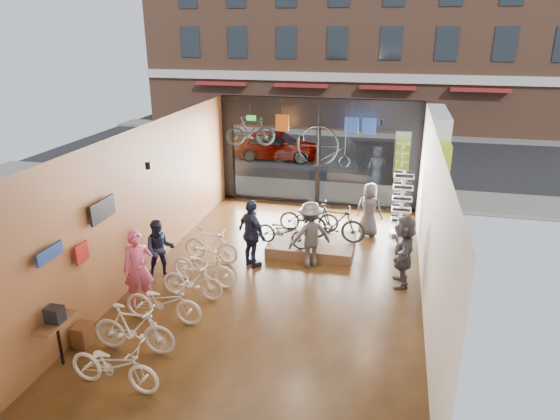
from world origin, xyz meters
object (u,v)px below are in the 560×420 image
(floor_bike_4, at_px, (204,266))
(customer_4, at_px, (369,210))
(floor_bike_2, at_px, (163,302))
(customer_5, at_px, (403,251))
(floor_bike_3, at_px, (192,280))
(customer_2, at_px, (252,234))
(hung_bike, at_px, (250,131))
(display_platform, at_px, (312,244))
(display_bike_right, at_px, (309,217))
(floor_bike_5, at_px, (211,245))
(customer_1, at_px, (160,249))
(customer_3, at_px, (310,235))
(display_bike_left, at_px, (283,232))
(sunglasses_rack, at_px, (402,204))
(box_truck, at_px, (421,144))
(street_car, at_px, (276,145))
(display_bike_mid, at_px, (334,223))
(floor_bike_1, at_px, (134,329))
(floor_bike_0, at_px, (114,365))
(customer_0, at_px, (138,269))
(penny_farthing, at_px, (326,148))

(floor_bike_4, xyz_separation_m, customer_4, (3.81, 4.07, 0.37))
(floor_bike_2, xyz_separation_m, customer_5, (5.04, 2.87, 0.45))
(floor_bike_3, distance_m, customer_2, 2.19)
(customer_2, bearing_deg, hung_bike, -35.17)
(floor_bike_2, relative_size, display_platform, 0.74)
(display_bike_right, bearing_deg, floor_bike_5, 126.04)
(display_platform, bearing_deg, customer_1, -143.80)
(floor_bike_2, relative_size, customer_3, 0.97)
(display_platform, distance_m, display_bike_left, 1.10)
(hung_bike, bearing_deg, customer_1, 150.99)
(floor_bike_2, height_order, sunglasses_rack, sunglasses_rack)
(box_truck, height_order, floor_bike_3, box_truck)
(floor_bike_4, bearing_deg, customer_1, 97.60)
(floor_bike_2, bearing_deg, street_car, 4.44)
(hung_bike, bearing_deg, customer_3, -158.63)
(display_bike_mid, xyz_separation_m, hung_bike, (-3.05, 2.14, 2.09))
(floor_bike_4, xyz_separation_m, display_platform, (2.30, 2.63, -0.32))
(floor_bike_1, relative_size, floor_bike_4, 0.97)
(sunglasses_rack, bearing_deg, box_truck, 100.10)
(display_platform, bearing_deg, floor_bike_4, -131.20)
(box_truck, distance_m, floor_bike_0, 16.63)
(floor_bike_0, distance_m, customer_0, 2.87)
(floor_bike_1, xyz_separation_m, customer_4, (4.13, 7.01, 0.32))
(sunglasses_rack, bearing_deg, display_bike_left, -128.72)
(customer_5, bearing_deg, floor_bike_3, -71.85)
(display_bike_mid, relative_size, customer_0, 0.97)
(box_truck, height_order, hung_bike, hung_bike)
(customer_2, xyz_separation_m, sunglasses_rack, (3.85, 3.08, 0.08))
(floor_bike_1, relative_size, floor_bike_5, 1.07)
(display_bike_left, relative_size, customer_4, 0.96)
(floor_bike_4, bearing_deg, customer_4, -31.93)
(display_bike_mid, bearing_deg, penny_farthing, 21.05)
(floor_bike_0, distance_m, customer_2, 5.31)
(street_car, xyz_separation_m, display_bike_mid, (4.05, -9.94, 0.13))
(box_truck, relative_size, display_bike_left, 4.07)
(street_car, distance_m, sunglasses_rack, 10.23)
(display_platform, bearing_deg, customer_3, -84.12)
(display_bike_right, relative_size, customer_2, 0.94)
(customer_4, relative_size, sunglasses_rack, 0.82)
(display_bike_left, xyz_separation_m, customer_5, (3.23, -0.97, 0.19))
(floor_bike_4, bearing_deg, box_truck, -14.25)
(floor_bike_5, distance_m, hung_bike, 4.35)
(display_bike_right, distance_m, customer_0, 5.51)
(box_truck, xyz_separation_m, display_bike_mid, (-2.63, -8.94, -0.46))
(box_truck, bearing_deg, customer_2, -113.92)
(street_car, bearing_deg, box_truck, -98.51)
(display_platform, xyz_separation_m, display_bike_left, (-0.73, -0.59, 0.57))
(display_bike_mid, relative_size, customer_3, 0.99)
(floor_bike_2, relative_size, floor_bike_3, 1.14)
(display_bike_mid, bearing_deg, customer_0, 141.38)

